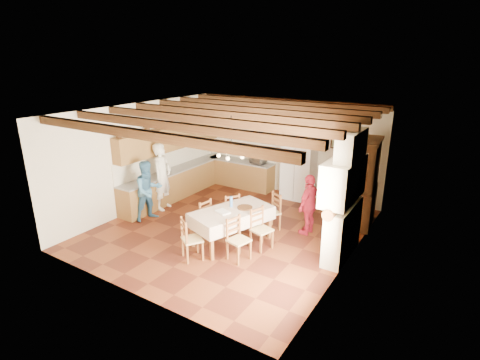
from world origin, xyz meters
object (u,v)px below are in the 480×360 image
object	(u,v)px
hutch	(366,183)
chair_left_far	(230,210)
person_woman_red	(309,204)
chair_end_near	(192,238)
person_woman_blue	(149,191)
dining_table	(232,213)
chair_right_near	(239,239)
chair_left_near	(201,217)
microwave	(258,159)
person_man	(162,177)
refrigerator	(300,168)
chair_right_far	(262,229)
chair_end_far	(270,212)

from	to	relation	value
hutch	chair_left_far	size ratio (longest dim) A/B	2.36
person_woman_red	chair_end_near	bearing A→B (deg)	-26.08
chair_left_far	person_woman_blue	size ratio (longest dim) A/B	0.59
dining_table	chair_right_near	xyz separation A→B (m)	(0.57, -0.59, -0.26)
chair_left_near	microwave	world-z (taller)	microwave
person_man	hutch	bearing A→B (deg)	-82.46
dining_table	chair_end_near	bearing A→B (deg)	-105.80
refrigerator	chair_right_far	bearing A→B (deg)	-80.29
chair_left_near	person_man	xyz separation A→B (m)	(-1.97, 0.79, 0.48)
chair_right_near	person_man	world-z (taller)	person_man
refrigerator	chair_end_far	world-z (taller)	refrigerator
chair_end_far	hutch	bearing A→B (deg)	70.04
chair_left_far	refrigerator	bearing A→B (deg)	-157.39
chair_end_near	person_woman_blue	size ratio (longest dim) A/B	0.59
refrigerator	chair_end_far	size ratio (longest dim) A/B	1.97
hutch	chair_left_far	xyz separation A→B (m)	(-2.80, -2.03, -0.65)
chair_end_far	microwave	xyz separation A→B (m)	(-1.75, 2.42, 0.56)
chair_left_near	person_woman_blue	bearing A→B (deg)	-83.70
chair_right_near	person_woman_blue	xyz separation A→B (m)	(-3.16, 0.52, 0.33)
chair_left_far	person_woman_blue	bearing A→B (deg)	-37.16
dining_table	chair_right_far	distance (m)	0.79
chair_right_near	chair_end_near	size ratio (longest dim) A/B	1.00
person_man	microwave	size ratio (longest dim) A/B	3.87
refrigerator	dining_table	size ratio (longest dim) A/B	0.90
chair_right_far	chair_end_near	size ratio (longest dim) A/B	1.00
microwave	person_woman_red	bearing A→B (deg)	-26.46
chair_end_near	hutch	bearing A→B (deg)	-91.49
refrigerator	microwave	distance (m)	1.44
chair_end_far	refrigerator	bearing A→B (deg)	127.65
dining_table	person_man	bearing A→B (deg)	166.20
chair_right_far	chair_end_far	distance (m)	1.04
chair_right_far	chair_left_far	bearing A→B (deg)	84.00
chair_left_near	chair_right_near	xyz separation A→B (m)	(1.41, -0.49, 0.00)
hutch	chair_end_far	size ratio (longest dim) A/B	2.36
person_man	person_woman_red	size ratio (longest dim) A/B	1.26
refrigerator	chair_end_far	xyz separation A→B (m)	(0.31, -2.46, -0.46)
chair_end_near	chair_right_near	bearing A→B (deg)	-116.81
dining_table	person_woman_red	bearing A→B (deg)	46.82
refrigerator	chair_left_far	xyz separation A→B (m)	(-0.60, -2.93, -0.46)
chair_end_far	person_man	size ratio (longest dim) A/B	0.50
chair_right_near	person_woman_blue	bearing A→B (deg)	95.01
chair_left_far	chair_right_far	distance (m)	1.33
chair_right_near	refrigerator	bearing A→B (deg)	20.35
chair_end_far	chair_left_far	bearing A→B (deg)	-122.48
chair_right_far	person_woman_red	size ratio (longest dim) A/B	0.63
chair_left_near	person_man	world-z (taller)	person_man
person_woman_blue	person_woman_red	size ratio (longest dim) A/B	1.06
chair_right_near	chair_right_far	xyz separation A→B (m)	(0.17, 0.70, 0.00)
chair_left_far	chair_end_near	bearing A→B (deg)	40.03
dining_table	person_man	size ratio (longest dim) A/B	1.09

